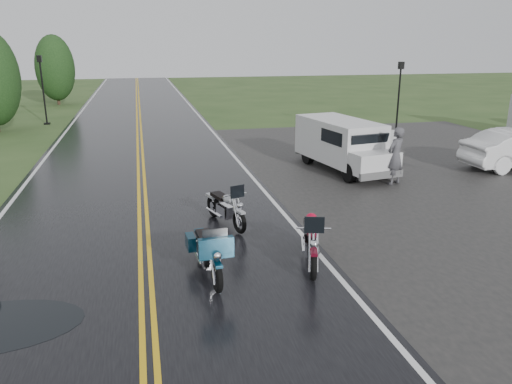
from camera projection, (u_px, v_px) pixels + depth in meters
ground at (146, 274)px, 10.28m from camera, size 120.00×120.00×0.00m
road at (141, 163)px, 19.60m from camera, size 8.00×100.00×0.04m
parking_pad at (466, 180)px, 17.32m from camera, size 14.00×24.00×0.03m
motorcycle_red at (314, 253)px, 9.76m from camera, size 1.35×2.28×1.27m
motorcycle_teal at (217, 265)px, 9.28m from camera, size 0.90×2.14×1.24m
motorcycle_silver at (239, 213)px, 12.18m from camera, size 1.30×2.15×1.20m
van_white at (350, 156)px, 16.67m from camera, size 2.59×5.06×1.89m
person_at_van at (395, 157)px, 16.49m from camera, size 0.83×0.73×1.91m
lamp_post_far_left at (43, 90)px, 28.50m from camera, size 0.34×0.34×3.94m
lamp_post_far_right at (398, 100)px, 24.68m from camera, size 0.32×0.32×3.73m
tree_left_far at (56, 75)px, 37.64m from camera, size 2.88×2.88×4.42m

